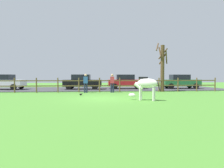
# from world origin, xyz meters

# --- Properties ---
(ground_plane) EXTENTS (60.00, 60.00, 0.00)m
(ground_plane) POSITION_xyz_m (0.00, 0.00, 0.00)
(ground_plane) COLOR #47842D
(parking_asphalt) EXTENTS (28.00, 7.40, 0.05)m
(parking_asphalt) POSITION_xyz_m (0.00, 9.30, 0.03)
(parking_asphalt) COLOR #38383D
(parking_asphalt) RESTS_ON ground_plane
(paddock_fence) EXTENTS (22.10, 0.11, 1.30)m
(paddock_fence) POSITION_xyz_m (-0.01, 5.00, 0.74)
(paddock_fence) COLOR brown
(paddock_fence) RESTS_ON ground_plane
(bare_tree) EXTENTS (1.31, 1.25, 4.61)m
(bare_tree) POSITION_xyz_m (5.85, 5.14, 2.36)
(bare_tree) COLOR #513A23
(bare_tree) RESTS_ON ground_plane
(zebra) EXTENTS (1.75, 1.16, 1.41)m
(zebra) POSITION_xyz_m (2.53, -1.35, 0.93)
(zebra) COLOR white
(zebra) RESTS_ON ground_plane
(crow_on_grass) EXTENTS (0.22, 0.10, 0.20)m
(crow_on_grass) POSITION_xyz_m (-1.48, 1.65, 0.13)
(crow_on_grass) COLOR black
(crow_on_grass) RESTS_ON ground_plane
(parked_car_black) EXTENTS (4.13, 2.15, 1.56)m
(parked_car_black) POSITION_xyz_m (-1.70, 8.65, 0.84)
(parked_car_black) COLOR black
(parked_car_black) RESTS_ON parking_asphalt
(parked_car_white) EXTENTS (4.14, 2.19, 1.56)m
(parked_car_white) POSITION_xyz_m (-9.80, 8.87, 0.84)
(parked_car_white) COLOR white
(parked_car_white) RESTS_ON parking_asphalt
(parked_car_green) EXTENTS (4.12, 2.13, 1.56)m
(parked_car_green) POSITION_xyz_m (9.22, 8.67, 0.84)
(parked_car_green) COLOR #236B38
(parked_car_green) RESTS_ON parking_asphalt
(parked_car_red) EXTENTS (4.04, 1.96, 1.56)m
(parked_car_red) POSITION_xyz_m (3.06, 8.91, 0.84)
(parked_car_red) COLOR red
(parked_car_red) RESTS_ON parking_asphalt
(visitor_left_of_tree) EXTENTS (0.38, 0.26, 1.64)m
(visitor_left_of_tree) POSITION_xyz_m (1.10, 4.53, 0.91)
(visitor_left_of_tree) COLOR #232847
(visitor_left_of_tree) RESTS_ON ground_plane
(visitor_right_of_tree) EXTENTS (0.37, 0.24, 1.64)m
(visitor_right_of_tree) POSITION_xyz_m (-1.23, 4.45, 0.91)
(visitor_right_of_tree) COLOR #232847
(visitor_right_of_tree) RESTS_ON ground_plane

